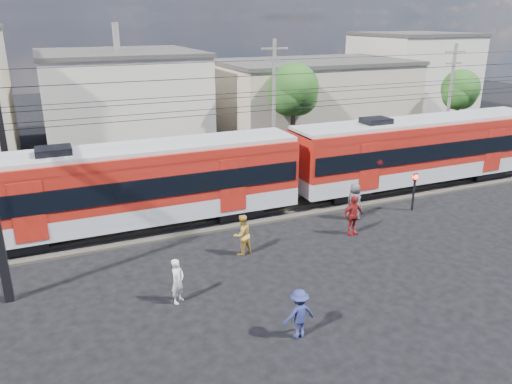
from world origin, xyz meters
TOP-DOWN VIEW (x-y plane):
  - ground at (0.00, 0.00)m, footprint 120.00×120.00m
  - track_bed at (0.00, 8.00)m, footprint 70.00×3.40m
  - rail_near at (0.00, 7.25)m, footprint 70.00×0.12m
  - rail_far at (0.00, 8.75)m, footprint 70.00×0.12m
  - commuter_train at (-4.39, 8.00)m, footprint 50.30×3.08m
  - catenary at (-8.65, 8.00)m, footprint 70.00×9.30m
  - building_midwest at (-2.00, 27.00)m, footprint 12.24×12.24m
  - building_mideast at (14.00, 24.00)m, footprint 16.32×10.20m
  - building_east at (28.00, 28.00)m, footprint 10.20×10.20m
  - utility_pole_mid at (6.00, 15.00)m, footprint 1.80×0.24m
  - utility_pole_east at (20.00, 14.00)m, footprint 1.80×0.24m
  - tree_near at (9.19, 18.09)m, footprint 3.82×3.64m
  - tree_far at (24.19, 17.09)m, footprint 3.36×3.12m
  - pedestrian_a at (-4.36, 0.99)m, footprint 0.73×0.72m
  - pedestrian_b at (-0.80, 3.67)m, footprint 1.04×0.91m
  - pedestrian_c at (-1.35, -2.59)m, footprint 1.12×0.68m
  - pedestrian_d at (4.75, 3.55)m, footprint 1.17×0.56m
  - pedestrian_e at (5.92, 5.17)m, footprint 0.83×1.06m
  - car_silver at (19.13, 12.35)m, footprint 4.08×1.74m
  - crossing_signal at (9.49, 4.94)m, footprint 0.30×0.30m

SIDE VIEW (x-z plane):
  - ground at x=0.00m, z-range 0.00..0.00m
  - track_bed at x=0.00m, z-range 0.00..0.12m
  - rail_near at x=0.00m, z-range 0.12..0.24m
  - rail_far at x=0.00m, z-range 0.12..0.24m
  - car_silver at x=19.13m, z-range 0.00..1.37m
  - pedestrian_c at x=-1.35m, z-range 0.00..1.69m
  - pedestrian_a at x=-4.36m, z-range 0.00..1.69m
  - pedestrian_b at x=-0.80m, z-range 0.00..1.81m
  - pedestrian_e at x=5.92m, z-range 0.00..1.90m
  - pedestrian_d at x=4.75m, z-range 0.00..1.93m
  - crossing_signal at x=9.49m, z-range 0.40..2.45m
  - commuter_train at x=-4.39m, z-range 0.31..4.49m
  - building_mideast at x=14.00m, z-range 0.01..6.31m
  - building_midwest at x=-2.00m, z-range 0.01..7.31m
  - tree_far at x=24.19m, z-range 1.11..6.87m
  - building_east at x=28.00m, z-range 0.01..8.31m
  - utility_pole_east at x=20.00m, z-range 0.28..8.28m
  - utility_pole_mid at x=6.00m, z-range 0.28..8.78m
  - tree_near at x=9.19m, z-range 1.30..8.02m
  - catenary at x=-8.65m, z-range 1.38..8.89m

